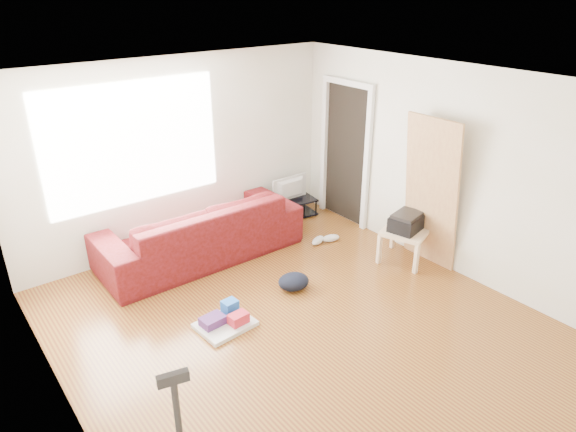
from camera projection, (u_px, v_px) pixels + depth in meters
room at (296, 211)px, 5.04m from camera, size 4.51×5.01×2.51m
sofa at (202, 256)px, 6.78m from camera, size 2.61×1.02×0.76m
tv_stand at (292, 207)px, 7.87m from camera, size 0.76×0.50×0.27m
tv at (292, 189)px, 7.74m from camera, size 0.62×0.08×0.36m
side_table at (405, 234)px, 6.53m from camera, size 0.69×0.69×0.44m
printer at (407, 222)px, 6.46m from camera, size 0.49×0.42×0.23m
bucket at (149, 283)px, 6.16m from camera, size 0.34×0.34×0.26m
toilet_paper at (151, 271)px, 6.07m from camera, size 0.11×0.11×0.10m
cleaning_tray at (225, 320)px, 5.39m from camera, size 0.59×0.49×0.20m
backpack at (294, 289)px, 6.05m from camera, size 0.45×0.40×0.20m
sneakers at (324, 239)px, 7.09m from camera, size 0.46×0.24×0.10m
door_panel at (423, 261)px, 6.65m from camera, size 0.24×0.76×1.90m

